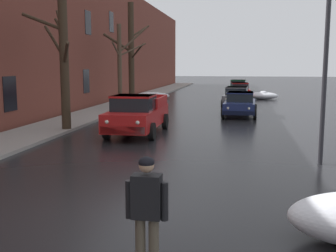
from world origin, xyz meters
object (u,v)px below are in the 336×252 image
Objects in this scene: pedestrian_with_coffee at (147,206)px; bare_tree_far_down_block at (131,54)px; sedan_grey_parked_kerbside_mid at (237,96)px; sedan_red_parked_far_down_block at (240,90)px; sedan_darkblue_parked_kerbside_close at (240,103)px; sedan_green_queued_behind_truck at (238,86)px; street_lamp_post at (326,60)px; bare_tree_mid_block at (121,64)px; bare_tree_second_along_sidewalk at (63,61)px; pickup_truck_red_approaching_near_lane at (137,114)px.

bare_tree_far_down_block is at bearing 105.51° from pedestrian_with_coffee.
sedan_grey_parked_kerbside_mid is 6.96m from sedan_red_parked_far_down_block.
sedan_darkblue_parked_kerbside_close is 19.33m from sedan_green_queued_behind_truck.
street_lamp_post is at bearing -80.91° from sedan_grey_parked_kerbside_mid.
bare_tree_far_down_block is 24.74m from pedestrian_with_coffee.
sedan_red_parked_far_down_block is (7.61, 11.21, -2.28)m from bare_tree_mid_block.
bare_tree_second_along_sidewalk is 1.07× the size of bare_tree_mid_block.
bare_tree_mid_block reaches higher than sedan_darkblue_parked_kerbside_close.
street_lamp_post is at bearing -84.83° from sedan_green_queued_behind_truck.
street_lamp_post reaches higher than pickup_truck_red_approaching_near_lane.
bare_tree_mid_block is at bearing 107.26° from pedestrian_with_coffee.
sedan_red_parked_far_down_block is (7.73, 8.31, -3.03)m from bare_tree_far_down_block.
street_lamp_post is (10.21, -13.22, 0.15)m from bare_tree_mid_block.
bare_tree_far_down_block is 1.77× the size of sedan_red_parked_far_down_block.
sedan_green_queued_behind_truck is (7.55, 26.54, -2.45)m from bare_tree_second_along_sidewalk.
bare_tree_second_along_sidewalk is at bearing 118.56° from pedestrian_with_coffee.
bare_tree_mid_block is 8.85m from sedan_grey_parked_kerbside_mid.
pedestrian_with_coffee is at bearing -74.49° from bare_tree_far_down_block.
pedestrian_with_coffee is (-1.15, -32.01, 0.28)m from sedan_red_parked_far_down_block.
sedan_red_parked_far_down_block is at bearing 96.06° from street_lamp_post.
bare_tree_mid_block reaches higher than pickup_truck_red_approaching_near_lane.
sedan_green_queued_behind_truck is at bearing 67.56° from bare_tree_mid_block.
pedestrian_with_coffee reaches higher than sedan_darkblue_parked_kerbside_close.
sedan_red_parked_far_down_block is (-0.08, 12.63, -0.00)m from sedan_darkblue_parked_kerbside_close.
pickup_truck_red_approaching_near_lane is 13.64m from sedan_grey_parked_kerbside_mid.
bare_tree_far_down_block is at bearing 151.03° from sedan_darkblue_parked_kerbside_close.
pickup_truck_red_approaching_near_lane is at bearing 147.16° from street_lamp_post.
pickup_truck_red_approaching_near_lane is (3.38, -11.64, -2.90)m from bare_tree_far_down_block.
sedan_green_queued_behind_truck is at bearing 63.41° from bare_tree_far_down_block.
sedan_grey_parked_kerbside_mid is 17.86m from street_lamp_post.
pedestrian_with_coffee is at bearing -92.18° from sedan_grey_parked_kerbside_mid.
bare_tree_mid_block is at bearing 127.68° from street_lamp_post.
pickup_truck_red_approaching_near_lane is 26.96m from sedan_green_queued_behind_truck.
bare_tree_far_down_block reaches higher than sedan_green_queued_behind_truck.
street_lamp_post is at bearing -83.94° from sedan_red_parked_far_down_block.
bare_tree_far_down_block reaches higher than bare_tree_mid_block.
bare_tree_mid_block is 1.35× the size of sedan_green_queued_behind_truck.
sedan_grey_parked_kerbside_mid is 25.07m from pedestrian_with_coffee.
bare_tree_second_along_sidewalk is 11.56m from bare_tree_far_down_block.
sedan_darkblue_parked_kerbside_close is at bearing -28.97° from bare_tree_far_down_block.
bare_tree_second_along_sidewalk reaches higher than bare_tree_mid_block.
bare_tree_mid_block is at bearing -112.44° from sedan_green_queued_behind_truck.
sedan_darkblue_parked_kerbside_close and sedan_red_parked_far_down_block have the same top height.
pickup_truck_red_approaching_near_lane is at bearing -102.30° from sedan_red_parked_far_down_block.
bare_tree_second_along_sidewalk is at bearing -91.04° from bare_tree_mid_block.
street_lamp_post is (2.51, -11.79, 2.44)m from sedan_darkblue_parked_kerbside_close.
pickup_truck_red_approaching_near_lane is at bearing -121.20° from sedan_darkblue_parked_kerbside_close.
pedestrian_with_coffee reaches higher than sedan_grey_parked_kerbside_mid.
bare_tree_mid_block is 16.70m from street_lamp_post.
street_lamp_post is at bearing 63.70° from pedestrian_with_coffee.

